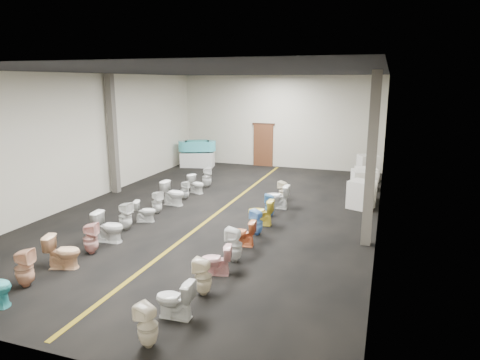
% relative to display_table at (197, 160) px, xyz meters
% --- Properties ---
extents(floor, '(16.00, 16.00, 0.00)m').
position_rel_display_table_xyz_m(floor, '(3.87, -6.64, -0.36)').
color(floor, black).
rests_on(floor, ground).
extents(ceiling, '(16.00, 16.00, 0.00)m').
position_rel_display_table_xyz_m(ceiling, '(3.87, -6.64, 4.14)').
color(ceiling, black).
rests_on(ceiling, ground).
extents(wall_back, '(10.00, 0.00, 10.00)m').
position_rel_display_table_xyz_m(wall_back, '(3.87, 1.36, 1.89)').
color(wall_back, beige).
rests_on(wall_back, ground).
extents(wall_front, '(10.00, 0.00, 10.00)m').
position_rel_display_table_xyz_m(wall_front, '(3.87, -14.64, 1.89)').
color(wall_front, beige).
rests_on(wall_front, ground).
extents(wall_left, '(0.00, 16.00, 16.00)m').
position_rel_display_table_xyz_m(wall_left, '(-1.13, -6.64, 1.89)').
color(wall_left, beige).
rests_on(wall_left, ground).
extents(wall_right, '(0.00, 16.00, 16.00)m').
position_rel_display_table_xyz_m(wall_right, '(8.87, -6.64, 1.89)').
color(wall_right, beige).
rests_on(wall_right, ground).
extents(aisle_stripe, '(0.12, 15.60, 0.01)m').
position_rel_display_table_xyz_m(aisle_stripe, '(3.87, -6.64, -0.36)').
color(aisle_stripe, '#7D6512').
rests_on(aisle_stripe, floor).
extents(back_door, '(1.00, 0.10, 2.10)m').
position_rel_display_table_xyz_m(back_door, '(3.07, 1.30, 0.69)').
color(back_door, '#562D19').
rests_on(back_door, floor).
extents(door_frame, '(1.15, 0.08, 0.10)m').
position_rel_display_table_xyz_m(door_frame, '(3.07, 1.31, 1.76)').
color(door_frame, '#331C11').
rests_on(door_frame, back_door).
extents(column_left, '(0.25, 0.25, 4.50)m').
position_rel_display_table_xyz_m(column_left, '(-0.88, -5.64, 1.89)').
color(column_left, '#59544C').
rests_on(column_left, floor).
extents(column_right, '(0.25, 0.25, 4.50)m').
position_rel_display_table_xyz_m(column_right, '(8.62, -8.14, 1.89)').
color(column_right, '#59544C').
rests_on(column_right, floor).
extents(display_table, '(1.76, 1.14, 0.72)m').
position_rel_display_table_xyz_m(display_table, '(0.00, 0.00, 0.00)').
color(display_table, white).
rests_on(display_table, floor).
extents(bathtub, '(1.76, 1.15, 0.55)m').
position_rel_display_table_xyz_m(bathtub, '(-0.00, 0.00, 0.71)').
color(bathtub, '#44BAC6').
rests_on(bathtub, display_table).
extents(appliance_crate_a, '(0.96, 0.96, 0.95)m').
position_rel_display_table_xyz_m(appliance_crate_a, '(8.27, -4.78, 0.12)').
color(appliance_crate_a, white).
rests_on(appliance_crate_a, floor).
extents(appliance_crate_b, '(0.97, 0.97, 1.09)m').
position_rel_display_table_xyz_m(appliance_crate_b, '(8.27, -3.68, 0.19)').
color(appliance_crate_b, silver).
rests_on(appliance_crate_b, floor).
extents(appliance_crate_c, '(0.95, 0.95, 0.88)m').
position_rel_display_table_xyz_m(appliance_crate_c, '(8.27, -2.06, 0.08)').
color(appliance_crate_c, white).
rests_on(appliance_crate_c, floor).
extents(appliance_crate_d, '(1.02, 1.02, 1.12)m').
position_rel_display_table_xyz_m(appliance_crate_d, '(8.27, -0.40, 0.20)').
color(appliance_crate_d, silver).
rests_on(appliance_crate_d, floor).
extents(toilet_left_1, '(0.46, 0.46, 0.83)m').
position_rel_display_table_xyz_m(toilet_left_1, '(1.97, -12.98, 0.06)').
color(toilet_left_1, '#E5A985').
rests_on(toilet_left_1, floor).
extents(toilet_left_2, '(0.87, 0.66, 0.79)m').
position_rel_display_table_xyz_m(toilet_left_2, '(2.08, -11.96, 0.04)').
color(toilet_left_2, '#F2BA89').
rests_on(toilet_left_2, floor).
extents(toilet_left_3, '(0.45, 0.45, 0.81)m').
position_rel_display_table_xyz_m(toilet_left_3, '(2.14, -11.06, 0.04)').
color(toilet_left_3, '#E6A9A1').
rests_on(toilet_left_3, floor).
extents(toilet_left_4, '(0.86, 0.55, 0.83)m').
position_rel_display_table_xyz_m(toilet_left_4, '(2.07, -10.21, 0.05)').
color(toilet_left_4, white).
rests_on(toilet_left_4, floor).
extents(toilet_left_5, '(0.42, 0.41, 0.83)m').
position_rel_display_table_xyz_m(toilet_left_5, '(1.96, -9.27, 0.06)').
color(toilet_left_5, white).
rests_on(toilet_left_5, floor).
extents(toilet_left_6, '(0.73, 0.56, 0.66)m').
position_rel_display_table_xyz_m(toilet_left_6, '(2.09, -8.42, -0.03)').
color(toilet_left_6, silver).
rests_on(toilet_left_6, floor).
extents(toilet_left_7, '(0.44, 0.44, 0.74)m').
position_rel_display_table_xyz_m(toilet_left_7, '(2.00, -7.54, 0.01)').
color(toilet_left_7, white).
rests_on(toilet_left_7, floor).
extents(toilet_left_8, '(0.85, 0.52, 0.84)m').
position_rel_display_table_xyz_m(toilet_left_8, '(2.05, -6.50, 0.06)').
color(toilet_left_8, white).
rests_on(toilet_left_8, floor).
extents(toilet_left_9, '(0.35, 0.34, 0.69)m').
position_rel_display_table_xyz_m(toilet_left_9, '(2.12, -5.74, -0.01)').
color(toilet_left_9, silver).
rests_on(toilet_left_9, floor).
extents(toilet_left_10, '(0.78, 0.61, 0.70)m').
position_rel_display_table_xyz_m(toilet_left_10, '(2.14, -4.76, -0.01)').
color(toilet_left_10, white).
rests_on(toilet_left_10, floor).
extents(toilet_left_11, '(0.50, 0.49, 0.85)m').
position_rel_display_table_xyz_m(toilet_left_11, '(2.15, -3.78, 0.06)').
color(toilet_left_11, silver).
rests_on(toilet_left_11, floor).
extents(toilet_right_0, '(0.42, 0.42, 0.75)m').
position_rel_display_table_xyz_m(toilet_right_0, '(5.51, -13.98, 0.01)').
color(toilet_right_0, beige).
rests_on(toilet_right_0, floor).
extents(toilet_right_1, '(0.74, 0.45, 0.74)m').
position_rel_display_table_xyz_m(toilet_right_1, '(5.52, -13.04, 0.01)').
color(toilet_right_1, white).
rests_on(toilet_right_1, floor).
extents(toilet_right_2, '(0.37, 0.36, 0.78)m').
position_rel_display_table_xyz_m(toilet_right_2, '(5.65, -12.08, 0.03)').
color(toilet_right_2, beige).
rests_on(toilet_right_2, floor).
extents(toilet_right_3, '(0.75, 0.54, 0.69)m').
position_rel_display_table_xyz_m(toilet_right_3, '(5.55, -11.13, -0.02)').
color(toilet_right_3, '#F7B1B2').
rests_on(toilet_right_3, floor).
extents(toilet_right_4, '(0.40, 0.39, 0.85)m').
position_rel_display_table_xyz_m(toilet_right_4, '(5.70, -10.33, 0.06)').
color(toilet_right_4, white).
rests_on(toilet_right_4, floor).
extents(toilet_right_5, '(0.71, 0.45, 0.69)m').
position_rel_display_table_xyz_m(toilet_right_5, '(5.56, -9.31, -0.01)').
color(toilet_right_5, '#E67743').
rests_on(toilet_right_5, floor).
extents(toilet_right_6, '(0.44, 0.43, 0.74)m').
position_rel_display_table_xyz_m(toilet_right_6, '(5.68, -8.42, 0.01)').
color(toilet_right_6, '#6DA5E1').
rests_on(toilet_right_6, floor).
extents(toilet_right_7, '(0.80, 0.49, 0.79)m').
position_rel_display_table_xyz_m(toilet_right_7, '(5.53, -7.55, 0.03)').
color(toilet_right_7, yellow).
rests_on(toilet_right_7, floor).
extents(toilet_right_8, '(0.39, 0.38, 0.73)m').
position_rel_display_table_xyz_m(toilet_right_8, '(5.57, -6.62, 0.00)').
color(toilet_right_8, '#6CADE5').
rests_on(toilet_right_8, floor).
extents(toilet_right_9, '(0.82, 0.49, 0.82)m').
position_rel_display_table_xyz_m(toilet_right_9, '(5.58, -5.71, 0.05)').
color(toilet_right_9, white).
rests_on(toilet_right_9, floor).
extents(toilet_right_10, '(0.42, 0.41, 0.73)m').
position_rel_display_table_xyz_m(toilet_right_10, '(5.56, -4.77, 0.00)').
color(toilet_right_10, '#F5E8C9').
rests_on(toilet_right_10, floor).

